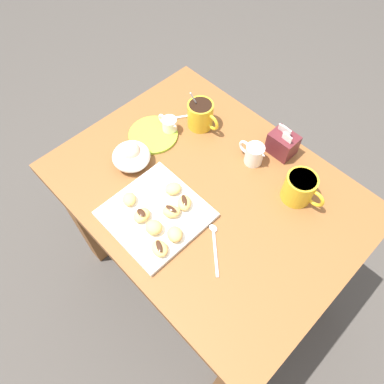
{
  "coord_description": "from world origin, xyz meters",
  "views": [
    {
      "loc": [
        0.4,
        -0.46,
        1.69
      ],
      "look_at": [
        -0.02,
        -0.06,
        0.77
      ],
      "focal_mm": 33.04,
      "sensor_mm": 36.0,
      "label": 1
    }
  ],
  "objects_px": {
    "saucer_lime_left": "(153,135)",
    "beignet_0": "(183,202)",
    "pastry_plate_square": "(156,214)",
    "beignet_6": "(173,189)",
    "coffee_mug_mustard_left": "(201,115)",
    "ice_cream_bowl": "(131,155)",
    "cream_pitcher_white": "(254,154)",
    "beignet_1": "(129,199)",
    "beignet_7": "(160,249)",
    "beignet_2": "(175,234)",
    "beignet_3": "(171,211)",
    "sugar_caddy": "(282,144)",
    "beignet_4": "(142,215)",
    "coffee_mug_mustard_right": "(300,188)",
    "dining_table": "(206,211)",
    "beignet_5": "(154,227)",
    "chocolate_sauce_pitcher": "(169,124)"
  },
  "relations": [
    {
      "from": "coffee_mug_mustard_right",
      "to": "beignet_3",
      "type": "bearing_deg",
      "value": -123.88
    },
    {
      "from": "sugar_caddy",
      "to": "beignet_4",
      "type": "height_order",
      "value": "sugar_caddy"
    },
    {
      "from": "coffee_mug_mustard_right",
      "to": "beignet_0",
      "type": "xyz_separation_m",
      "value": [
        -0.22,
        -0.28,
        -0.02
      ]
    },
    {
      "from": "beignet_2",
      "to": "pastry_plate_square",
      "type": "bearing_deg",
      "value": 173.45
    },
    {
      "from": "saucer_lime_left",
      "to": "beignet_7",
      "type": "bearing_deg",
      "value": -38.23
    },
    {
      "from": "ice_cream_bowl",
      "to": "beignet_6",
      "type": "distance_m",
      "value": 0.19
    },
    {
      "from": "saucer_lime_left",
      "to": "beignet_0",
      "type": "distance_m",
      "value": 0.31
    },
    {
      "from": "coffee_mug_mustard_left",
      "to": "beignet_4",
      "type": "bearing_deg",
      "value": -68.96
    },
    {
      "from": "chocolate_sauce_pitcher",
      "to": "beignet_5",
      "type": "relative_size",
      "value": 1.83
    },
    {
      "from": "coffee_mug_mustard_left",
      "to": "beignet_0",
      "type": "xyz_separation_m",
      "value": [
        0.2,
        -0.28,
        -0.02
      ]
    },
    {
      "from": "beignet_5",
      "to": "beignet_1",
      "type": "bearing_deg",
      "value": 175.24
    },
    {
      "from": "ice_cream_bowl",
      "to": "beignet_2",
      "type": "bearing_deg",
      "value": -16.07
    },
    {
      "from": "coffee_mug_mustard_right",
      "to": "beignet_4",
      "type": "height_order",
      "value": "coffee_mug_mustard_right"
    },
    {
      "from": "saucer_lime_left",
      "to": "beignet_3",
      "type": "bearing_deg",
      "value": -31.12
    },
    {
      "from": "dining_table",
      "to": "cream_pitcher_white",
      "type": "bearing_deg",
      "value": 81.72
    },
    {
      "from": "coffee_mug_mustard_left",
      "to": "beignet_4",
      "type": "height_order",
      "value": "coffee_mug_mustard_left"
    },
    {
      "from": "beignet_1",
      "to": "beignet_4",
      "type": "height_order",
      "value": "beignet_4"
    },
    {
      "from": "cream_pitcher_white",
      "to": "beignet_2",
      "type": "distance_m",
      "value": 0.38
    },
    {
      "from": "saucer_lime_left",
      "to": "beignet_1",
      "type": "height_order",
      "value": "beignet_1"
    },
    {
      "from": "beignet_2",
      "to": "beignet_6",
      "type": "distance_m",
      "value": 0.16
    },
    {
      "from": "coffee_mug_mustard_left",
      "to": "beignet_3",
      "type": "bearing_deg",
      "value": -58.0
    },
    {
      "from": "dining_table",
      "to": "coffee_mug_mustard_left",
      "type": "height_order",
      "value": "coffee_mug_mustard_left"
    },
    {
      "from": "coffee_mug_mustard_left",
      "to": "beignet_5",
      "type": "relative_size",
      "value": 2.92
    },
    {
      "from": "coffee_mug_mustard_right",
      "to": "beignet_2",
      "type": "height_order",
      "value": "coffee_mug_mustard_right"
    },
    {
      "from": "cream_pitcher_white",
      "to": "beignet_4",
      "type": "height_order",
      "value": "cream_pitcher_white"
    },
    {
      "from": "ice_cream_bowl",
      "to": "chocolate_sauce_pitcher",
      "type": "xyz_separation_m",
      "value": [
        -0.02,
        0.19,
        -0.01
      ]
    },
    {
      "from": "pastry_plate_square",
      "to": "beignet_6",
      "type": "xyz_separation_m",
      "value": [
        -0.02,
        0.09,
        0.02
      ]
    },
    {
      "from": "saucer_lime_left",
      "to": "beignet_6",
      "type": "height_order",
      "value": "beignet_6"
    },
    {
      "from": "saucer_lime_left",
      "to": "beignet_0",
      "type": "bearing_deg",
      "value": -23.47
    },
    {
      "from": "coffee_mug_mustard_left",
      "to": "coffee_mug_mustard_right",
      "type": "relative_size",
      "value": 1.09
    },
    {
      "from": "beignet_0",
      "to": "beignet_1",
      "type": "distance_m",
      "value": 0.16
    },
    {
      "from": "ice_cream_bowl",
      "to": "cream_pitcher_white",
      "type": "bearing_deg",
      "value": 46.91
    },
    {
      "from": "saucer_lime_left",
      "to": "beignet_6",
      "type": "distance_m",
      "value": 0.26
    },
    {
      "from": "beignet_1",
      "to": "beignet_3",
      "type": "height_order",
      "value": "beignet_3"
    },
    {
      "from": "cream_pitcher_white",
      "to": "beignet_3",
      "type": "bearing_deg",
      "value": -95.45
    },
    {
      "from": "cream_pitcher_white",
      "to": "beignet_2",
      "type": "height_order",
      "value": "cream_pitcher_white"
    },
    {
      "from": "dining_table",
      "to": "beignet_5",
      "type": "xyz_separation_m",
      "value": [
        0.0,
        -0.22,
        0.19
      ]
    },
    {
      "from": "coffee_mug_mustard_right",
      "to": "beignet_6",
      "type": "relative_size",
      "value": 2.61
    },
    {
      "from": "beignet_1",
      "to": "beignet_2",
      "type": "height_order",
      "value": "beignet_2"
    },
    {
      "from": "pastry_plate_square",
      "to": "beignet_1",
      "type": "relative_size",
      "value": 5.69
    },
    {
      "from": "saucer_lime_left",
      "to": "beignet_2",
      "type": "relative_size",
      "value": 3.39
    },
    {
      "from": "coffee_mug_mustard_left",
      "to": "saucer_lime_left",
      "type": "relative_size",
      "value": 0.85
    },
    {
      "from": "coffee_mug_mustard_right",
      "to": "beignet_4",
      "type": "distance_m",
      "value": 0.48
    },
    {
      "from": "ice_cream_bowl",
      "to": "beignet_3",
      "type": "distance_m",
      "value": 0.25
    },
    {
      "from": "chocolate_sauce_pitcher",
      "to": "dining_table",
      "type": "bearing_deg",
      "value": -16.28
    },
    {
      "from": "beignet_4",
      "to": "sugar_caddy",
      "type": "bearing_deg",
      "value": 76.37
    },
    {
      "from": "chocolate_sauce_pitcher",
      "to": "beignet_5",
      "type": "height_order",
      "value": "chocolate_sauce_pitcher"
    },
    {
      "from": "coffee_mug_mustard_right",
      "to": "beignet_2",
      "type": "bearing_deg",
      "value": -112.84
    },
    {
      "from": "sugar_caddy",
      "to": "pastry_plate_square",
      "type": "bearing_deg",
      "value": -102.93
    },
    {
      "from": "chocolate_sauce_pitcher",
      "to": "beignet_2",
      "type": "height_order",
      "value": "chocolate_sauce_pitcher"
    }
  ]
}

